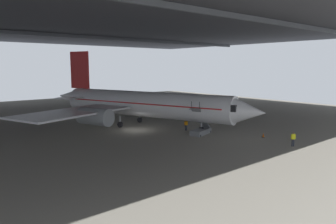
{
  "coord_description": "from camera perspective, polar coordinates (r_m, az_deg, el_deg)",
  "views": [
    {
      "loc": [
        -26.21,
        -38.71,
        9.38
      ],
      "look_at": [
        4.05,
        -2.55,
        2.63
      ],
      "focal_mm": 34.24,
      "sensor_mm": 36.0,
      "label": 1
    }
  ],
  "objects": [
    {
      "name": "ground_plane",
      "position": [
        47.68,
        -5.72,
        -3.24
      ],
      "size": [
        110.0,
        110.0,
        0.0
      ],
      "primitive_type": "plane",
      "color": "gray"
    },
    {
      "name": "airplane_main",
      "position": [
        50.22,
        -4.79,
        1.44
      ],
      "size": [
        37.0,
        37.31,
        11.92
      ],
      "color": "white",
      "rests_on": "ground_plane"
    },
    {
      "name": "traffic_cone_orange",
      "position": [
        44.56,
        16.6,
        -3.96
      ],
      "size": [
        0.36,
        0.36,
        0.6
      ],
      "color": "black",
      "rests_on": "ground_plane"
    },
    {
      "name": "crew_worker_near_nose",
      "position": [
        40.55,
        21.39,
        -4.37
      ],
      "size": [
        0.42,
        0.41,
        1.71
      ],
      "color": "#232838",
      "rests_on": "ground_plane"
    },
    {
      "name": "crew_worker_by_stairs",
      "position": [
        47.07,
        3.23,
        -2.23
      ],
      "size": [
        0.5,
        0.36,
        1.6
      ],
      "color": "#232838",
      "rests_on": "ground_plane"
    },
    {
      "name": "boarding_stairs",
      "position": [
        44.72,
        5.83,
        -3.03
      ],
      "size": [
        4.52,
        2.71,
        4.75
      ],
      "color": "slate",
      "rests_on": "ground_plane"
    },
    {
      "name": "hangar_structure",
      "position": [
        59.11,
        -13.84,
        15.25
      ],
      "size": [
        121.0,
        99.0,
        17.55
      ],
      "color": "#4C4F54",
      "rests_on": "ground_plane"
    }
  ]
}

